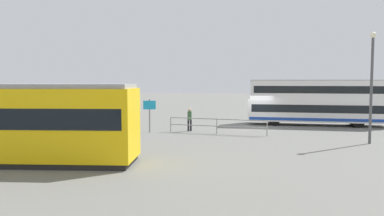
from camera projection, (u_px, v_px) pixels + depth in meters
ground_plane at (257, 126)px, 31.06m from camera, size 160.00×160.00×0.00m
double_decker_bus at (316, 102)px, 31.71m from camera, size 11.36×2.95×3.84m
pedestrian_near_railing at (190, 118)px, 28.02m from camera, size 0.45×0.45×1.71m
pedestrian_railing at (217, 124)px, 26.60m from camera, size 7.08×0.72×1.08m
info_sign at (150, 110)px, 27.29m from camera, size 0.88×0.28×2.42m
street_lamp at (372, 79)px, 22.23m from camera, size 0.36×0.36×6.60m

